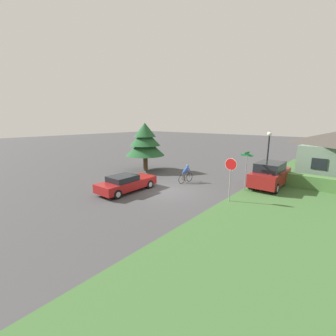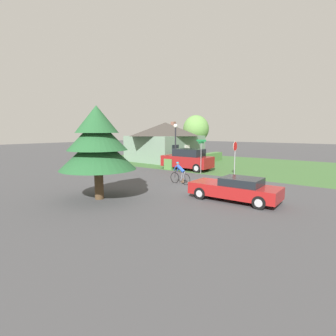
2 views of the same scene
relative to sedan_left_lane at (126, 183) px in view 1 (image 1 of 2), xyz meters
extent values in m
plane|color=#424244|center=(2.15, 1.91, -0.61)|extent=(140.00, 140.00, 0.00)
cube|color=black|center=(10.41, 11.27, 1.04)|extent=(1.10, 0.11, 0.90)
cube|color=maroon|center=(0.00, 0.07, -0.07)|extent=(1.83, 4.56, 0.61)
cube|color=black|center=(0.01, -0.31, 0.43)|extent=(1.58, 1.94, 0.39)
cylinder|color=black|center=(-0.79, 1.59, -0.30)|extent=(0.29, 0.64, 0.64)
cylinder|color=#ADADB2|center=(-0.79, 1.59, -0.30)|extent=(0.30, 0.37, 0.37)
cylinder|color=black|center=(0.74, 1.62, -0.30)|extent=(0.29, 0.64, 0.64)
cylinder|color=#ADADB2|center=(0.74, 1.62, -0.30)|extent=(0.30, 0.37, 0.37)
cylinder|color=black|center=(-0.74, -1.49, -0.30)|extent=(0.29, 0.64, 0.64)
cylinder|color=#ADADB2|center=(-0.74, -1.49, -0.30)|extent=(0.30, 0.37, 0.37)
cylinder|color=black|center=(0.79, -1.46, -0.30)|extent=(0.29, 0.64, 0.64)
cylinder|color=#ADADB2|center=(0.79, -1.46, -0.30)|extent=(0.30, 0.37, 0.37)
torus|color=black|center=(1.86, 4.28, -0.25)|extent=(0.11, 0.76, 0.76)
torus|color=black|center=(1.95, 5.26, -0.25)|extent=(0.11, 0.76, 0.76)
cylinder|color=black|center=(1.88, 4.52, -0.10)|extent=(0.05, 0.17, 0.58)
cylinder|color=black|center=(1.92, 4.88, -0.07)|extent=(0.09, 0.62, 0.65)
cylinder|color=black|center=(1.91, 4.82, 0.22)|extent=(0.10, 0.73, 0.09)
cylinder|color=black|center=(1.87, 4.44, -0.32)|extent=(0.07, 0.33, 0.16)
cylinder|color=black|center=(1.87, 4.37, -0.03)|extent=(0.05, 0.21, 0.45)
cylinder|color=black|center=(1.95, 5.22, 0.00)|extent=(0.05, 0.12, 0.50)
cylinder|color=black|center=(1.94, 5.18, 0.24)|extent=(0.44, 0.07, 0.02)
ellipsoid|color=black|center=(1.88, 4.45, 0.21)|extent=(0.10, 0.21, 0.05)
cylinder|color=slate|center=(1.88, 4.44, 0.02)|extent=(0.13, 0.25, 0.48)
cylinder|color=slate|center=(1.88, 4.60, -0.06)|extent=(0.13, 0.25, 0.63)
cylinder|color=#8C6647|center=(1.89, 4.51, -0.35)|extent=(0.08, 0.08, 0.30)
cylinder|color=#8C6647|center=(1.94, 4.67, -0.44)|extent=(0.17, 0.08, 0.21)
cylinder|color=#264CB2|center=(1.90, 4.73, 0.44)|extent=(0.28, 0.69, 0.56)
cylinder|color=#264CB2|center=(1.94, 4.95, 0.42)|extent=(0.09, 0.25, 0.35)
cylinder|color=#264CB2|center=(1.94, 5.23, 0.42)|extent=(0.09, 0.25, 0.35)
sphere|color=#8C6647|center=(1.93, 5.00, 0.76)|extent=(0.19, 0.19, 0.19)
ellipsoid|color=#267FBF|center=(1.93, 5.00, 0.81)|extent=(0.22, 0.18, 0.12)
cube|color=maroon|center=(7.65, 7.97, 0.18)|extent=(1.98, 4.70, 0.99)
cube|color=black|center=(7.66, 7.76, 1.01)|extent=(1.73, 2.61, 0.66)
cylinder|color=black|center=(6.76, 9.57, -0.23)|extent=(0.23, 0.77, 0.77)
cylinder|color=#ADADB2|center=(6.76, 9.57, -0.23)|extent=(0.24, 0.45, 0.45)
cylinder|color=black|center=(8.54, 9.57, -0.23)|extent=(0.23, 0.77, 0.77)
cylinder|color=#ADADB2|center=(8.54, 9.57, -0.23)|extent=(0.24, 0.45, 0.45)
cylinder|color=black|center=(6.77, 6.38, -0.23)|extent=(0.23, 0.77, 0.77)
cylinder|color=#ADADB2|center=(6.77, 6.38, -0.23)|extent=(0.24, 0.45, 0.45)
cylinder|color=black|center=(8.55, 6.38, -0.23)|extent=(0.23, 0.77, 0.77)
cylinder|color=#ADADB2|center=(8.55, 6.38, -0.23)|extent=(0.24, 0.45, 0.45)
cylinder|color=gray|center=(6.65, 2.89, 0.44)|extent=(0.07, 0.07, 2.10)
cylinder|color=red|center=(6.65, 2.89, 1.79)|extent=(0.72, 0.04, 0.72)
cylinder|color=silver|center=(6.65, 2.89, 1.79)|extent=(0.76, 0.03, 0.76)
cylinder|color=black|center=(7.09, 8.88, 1.32)|extent=(0.12, 0.12, 3.88)
sphere|color=white|center=(7.09, 8.88, 3.43)|extent=(0.37, 0.37, 0.37)
cone|color=black|center=(7.09, 8.88, 3.61)|extent=(0.22, 0.22, 0.15)
cylinder|color=gray|center=(6.52, 5.83, 0.67)|extent=(0.06, 0.06, 2.57)
cube|color=#197238|center=(6.52, 5.83, 2.02)|extent=(0.90, 0.03, 0.16)
cube|color=#197238|center=(6.52, 5.83, 2.18)|extent=(0.03, 0.90, 0.16)
cylinder|color=#4C3823|center=(-4.00, 5.90, 0.18)|extent=(0.46, 0.46, 1.59)
cone|color=#23562D|center=(-4.00, 5.90, 1.89)|extent=(3.95, 3.95, 1.83)
cone|color=#23562D|center=(-4.00, 5.90, 2.79)|extent=(3.08, 3.08, 1.61)
cone|color=#23562D|center=(-4.00, 5.90, 3.57)|extent=(2.21, 2.21, 1.39)
camera|label=1|loc=(12.42, -10.13, 4.45)|focal=24.00mm
camera|label=2|loc=(-12.58, -5.22, 2.96)|focal=28.00mm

